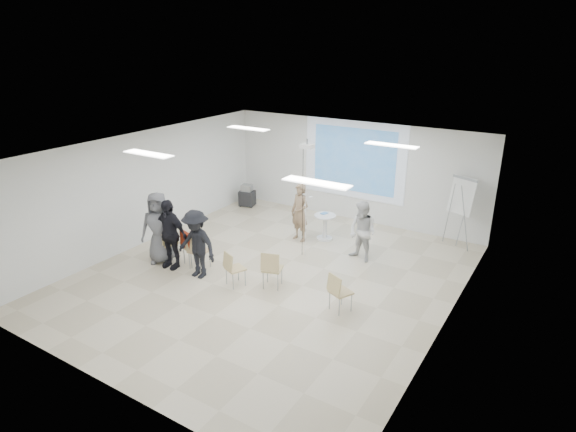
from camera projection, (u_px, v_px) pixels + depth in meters
The scene contains 30 objects.
floor at pixel (270, 278), 11.28m from camera, with size 8.00×9.00×0.10m, color beige.
ceiling at pixel (268, 148), 10.19m from camera, with size 8.00×9.00×0.10m, color white.
wall_back at pixel (354, 171), 14.35m from camera, with size 8.00×0.10×3.00m, color silver.
wall_left at pixel (143, 188), 12.74m from camera, with size 0.10×9.00×3.00m, color silver.
wall_right at pixel (454, 257), 8.73m from camera, with size 0.10×9.00×3.00m, color silver.
projection_halo at pixel (354, 160), 14.18m from camera, with size 3.20×0.01×2.30m, color silver.
projection_image at pixel (354, 160), 14.17m from camera, with size 2.60×0.01×1.90m, color teal.
pedestal_table at pixel (325, 225), 13.18m from camera, with size 0.71×0.71×0.73m.
player_left at pixel (300, 209), 12.97m from camera, with size 0.66×0.45×1.81m, color #917559.
player_right at pixel (363, 229), 11.78m from camera, with size 0.82×0.65×1.69m, color silver.
controller_left at pixel (310, 197), 12.98m from camera, with size 0.04×0.12×0.04m, color white.
controller_right at pixel (361, 213), 11.97m from camera, with size 0.04×0.12×0.04m, color silver.
chair_far_left at pixel (165, 240), 11.87m from camera, with size 0.52×0.55×0.91m.
chair_left_mid at pixel (190, 245), 11.62m from camera, with size 0.54×0.56×0.91m.
chair_left_inner at pixel (197, 249), 11.41m from camera, with size 0.44×0.47×0.91m.
chair_center at pixel (233, 266), 10.65m from camera, with size 0.51×0.53×0.82m.
chair_right_inner at pixel (271, 267), 10.54m from camera, with size 0.53×0.55×0.89m.
chair_right_far at pixel (338, 290), 9.65m from camera, with size 0.53×0.55×0.84m.
red_jacket at pixel (186, 240), 11.43m from camera, with size 0.42×0.09×0.40m, color #9D2913.
laptop at pixel (200, 249), 11.51m from camera, with size 0.33×0.24×0.03m, color black.
audience_left at pixel (169, 229), 11.39m from camera, with size 1.14×0.69×1.97m, color black.
audience_mid at pixel (196, 240), 10.93m from camera, with size 1.20×0.65×1.85m, color black.
audience_outer at pixel (159, 224), 11.65m from camera, with size 0.98×0.65×2.01m, color slate.
flipchart_easel at pixel (462, 196), 12.36m from camera, with size 0.77×0.61×1.91m.
av_cart at pixel (247, 196), 15.83m from camera, with size 0.56×0.49×0.72m.
ceiling_projector at pixel (307, 152), 11.46m from camera, with size 0.30×0.25×3.00m.
fluor_panel_nw at pixel (248, 128), 12.80m from camera, with size 1.20×0.30×0.02m, color white.
fluor_panel_ne at pixel (391, 145), 10.82m from camera, with size 1.20×0.30×0.02m, color white.
fluor_panel_sw at pixel (148, 154), 10.02m from camera, with size 1.20×0.30×0.02m, color white.
fluor_panel_se at pixel (317, 183), 8.04m from camera, with size 1.20×0.30×0.02m, color white.
Camera 1 is at (5.68, -8.31, 5.26)m, focal length 30.00 mm.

